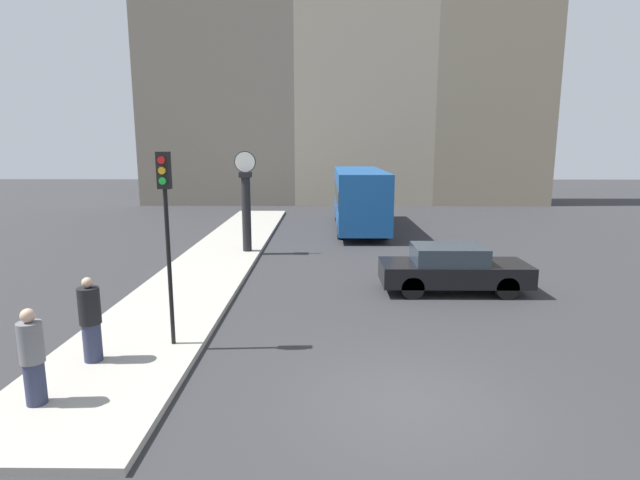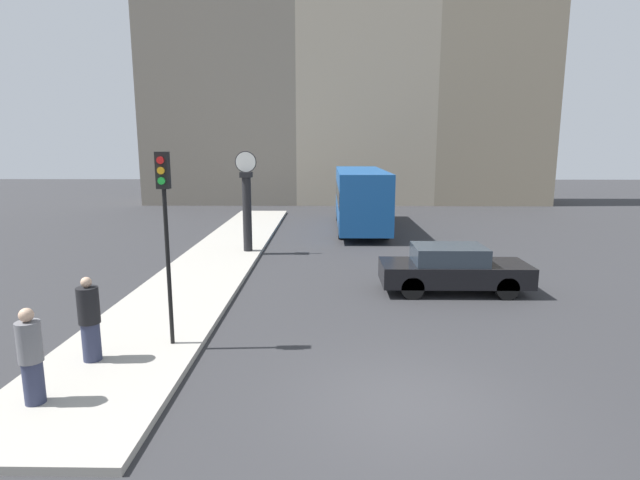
{
  "view_description": "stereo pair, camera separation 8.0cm",
  "coord_description": "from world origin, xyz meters",
  "px_view_note": "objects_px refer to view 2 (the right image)",
  "views": [
    {
      "loc": [
        -1.44,
        -7.98,
        4.4
      ],
      "look_at": [
        -1.61,
        7.26,
        1.54
      ],
      "focal_mm": 28.0,
      "sensor_mm": 36.0,
      "label": 1
    },
    {
      "loc": [
        -1.36,
        -7.98,
        4.4
      ],
      "look_at": [
        -1.61,
        7.26,
        1.54
      ],
      "focal_mm": 28.0,
      "sensor_mm": 36.0,
      "label": 2
    }
  ],
  "objects_px": {
    "bus_distant": "(360,196)",
    "pedestrian_black_jacket": "(90,320)",
    "sedan_car": "(452,269)",
    "street_clock": "(247,204)",
    "traffic_light_near": "(165,210)",
    "pedestrian_grey_jacket": "(31,357)"
  },
  "relations": [
    {
      "from": "sedan_car",
      "to": "traffic_light_near",
      "type": "height_order",
      "value": "traffic_light_near"
    },
    {
      "from": "bus_distant",
      "to": "pedestrian_black_jacket",
      "type": "xyz_separation_m",
      "value": [
        -6.49,
        -17.32,
        -0.8
      ]
    },
    {
      "from": "bus_distant",
      "to": "traffic_light_near",
      "type": "height_order",
      "value": "traffic_light_near"
    },
    {
      "from": "bus_distant",
      "to": "street_clock",
      "type": "distance_m",
      "value": 8.26
    },
    {
      "from": "sedan_car",
      "to": "street_clock",
      "type": "height_order",
      "value": "street_clock"
    },
    {
      "from": "pedestrian_grey_jacket",
      "to": "pedestrian_black_jacket",
      "type": "relative_size",
      "value": 0.96
    },
    {
      "from": "street_clock",
      "to": "pedestrian_black_jacket",
      "type": "xyz_separation_m",
      "value": [
        -1.45,
        -10.79,
        -1.08
      ]
    },
    {
      "from": "sedan_car",
      "to": "pedestrian_grey_jacket",
      "type": "distance_m",
      "value": 11.29
    },
    {
      "from": "sedan_car",
      "to": "street_clock",
      "type": "xyz_separation_m",
      "value": [
        -7.12,
        5.36,
        1.35
      ]
    },
    {
      "from": "traffic_light_near",
      "to": "street_clock",
      "type": "xyz_separation_m",
      "value": [
        0.1,
        9.9,
        -1.02
      ]
    },
    {
      "from": "street_clock",
      "to": "sedan_car",
      "type": "bearing_deg",
      "value": -36.96
    },
    {
      "from": "bus_distant",
      "to": "traffic_light_near",
      "type": "relative_size",
      "value": 2.32
    },
    {
      "from": "pedestrian_grey_jacket",
      "to": "traffic_light_near",
      "type": "bearing_deg",
      "value": 59.83
    },
    {
      "from": "bus_distant",
      "to": "pedestrian_black_jacket",
      "type": "height_order",
      "value": "bus_distant"
    },
    {
      "from": "sedan_car",
      "to": "bus_distant",
      "type": "bearing_deg",
      "value": 99.9
    },
    {
      "from": "street_clock",
      "to": "pedestrian_grey_jacket",
      "type": "distance_m",
      "value": 12.66
    },
    {
      "from": "bus_distant",
      "to": "street_clock",
      "type": "xyz_separation_m",
      "value": [
        -5.04,
        -6.53,
        0.28
      ]
    },
    {
      "from": "traffic_light_near",
      "to": "sedan_car",
      "type": "bearing_deg",
      "value": 32.18
    },
    {
      "from": "bus_distant",
      "to": "pedestrian_grey_jacket",
      "type": "distance_m",
      "value": 20.19
    },
    {
      "from": "traffic_light_near",
      "to": "pedestrian_grey_jacket",
      "type": "bearing_deg",
      "value": -120.17
    },
    {
      "from": "pedestrian_black_jacket",
      "to": "street_clock",
      "type": "bearing_deg",
      "value": 82.37
    },
    {
      "from": "traffic_light_near",
      "to": "pedestrian_black_jacket",
      "type": "distance_m",
      "value": 2.65
    }
  ]
}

